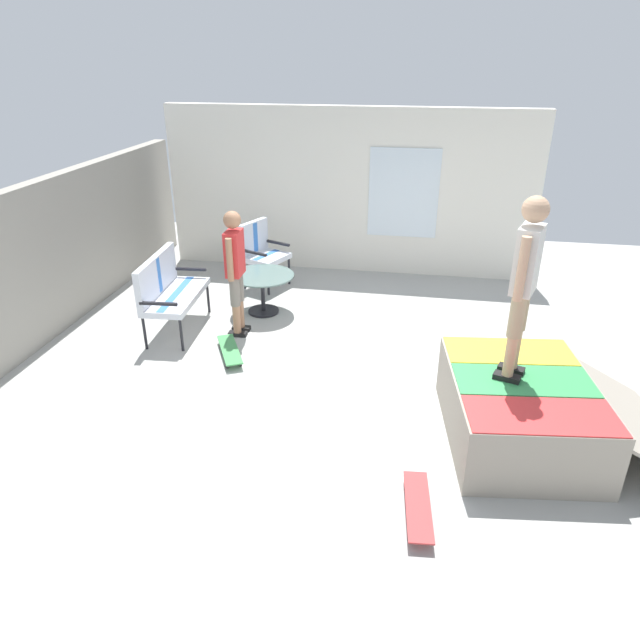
# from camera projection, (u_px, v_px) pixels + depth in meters

# --- Properties ---
(ground_plane) EXTENTS (12.00, 12.00, 0.10)m
(ground_plane) POSITION_uv_depth(u_px,v_px,m) (345.00, 389.00, 6.45)
(ground_plane) COLOR #A8A8A3
(back_wall_cinderblock) EXTENTS (9.00, 0.20, 1.96)m
(back_wall_cinderblock) POSITION_uv_depth(u_px,v_px,m) (6.00, 281.00, 6.64)
(back_wall_cinderblock) COLOR gray
(back_wall_cinderblock) RESTS_ON ground_plane
(house_facade) EXTENTS (0.23, 6.00, 2.64)m
(house_facade) POSITION_uv_depth(u_px,v_px,m) (349.00, 192.00, 9.32)
(house_facade) COLOR white
(house_facade) RESTS_ON ground_plane
(skate_ramp) EXTENTS (1.93, 2.33, 0.65)m
(skate_ramp) POSITION_uv_depth(u_px,v_px,m) (522.00, 409.00, 5.42)
(skate_ramp) COLOR gray
(skate_ramp) RESTS_ON ground_plane
(patio_bench) EXTENTS (1.28, 0.63, 1.02)m
(patio_bench) POSITION_uv_depth(u_px,v_px,m) (167.00, 287.00, 7.46)
(patio_bench) COLOR black
(patio_bench) RESTS_ON ground_plane
(patio_chair_near_house) EXTENTS (0.79, 0.75, 1.02)m
(patio_chair_near_house) POSITION_uv_depth(u_px,v_px,m) (260.00, 248.00, 8.91)
(patio_chair_near_house) COLOR black
(patio_chair_near_house) RESTS_ON ground_plane
(patio_table) EXTENTS (0.90, 0.90, 0.57)m
(patio_table) POSITION_uv_depth(u_px,v_px,m) (262.00, 286.00, 8.05)
(patio_table) COLOR black
(patio_table) RESTS_ON ground_plane
(person_watching) EXTENTS (0.48, 0.25, 1.65)m
(person_watching) POSITION_uv_depth(u_px,v_px,m) (235.00, 265.00, 7.21)
(person_watching) COLOR black
(person_watching) RESTS_ON ground_plane
(person_skater) EXTENTS (0.46, 0.32, 1.69)m
(person_skater) POSITION_uv_depth(u_px,v_px,m) (525.00, 277.00, 4.93)
(person_skater) COLOR black
(person_skater) RESTS_ON skate_ramp
(skateboard_by_bench) EXTENTS (0.80, 0.54, 0.10)m
(skateboard_by_bench) POSITION_uv_depth(u_px,v_px,m) (230.00, 350.00, 7.00)
(skateboard_by_bench) COLOR #3F8C4C
(skateboard_by_bench) RESTS_ON ground_plane
(skateboard_spare) EXTENTS (0.81, 0.27, 0.10)m
(skateboard_spare) POSITION_uv_depth(u_px,v_px,m) (418.00, 506.00, 4.60)
(skateboard_spare) COLOR #B23838
(skateboard_spare) RESTS_ON ground_plane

